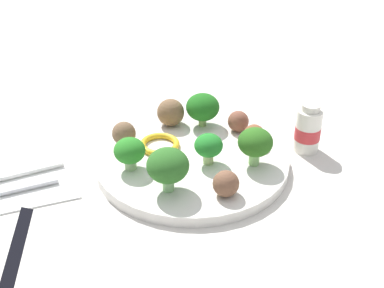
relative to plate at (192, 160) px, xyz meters
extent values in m
plane|color=silver|center=(0.00, 0.00, -0.01)|extent=(4.00, 4.00, 0.00)
cylinder|color=white|center=(0.00, 0.00, 0.00)|extent=(0.28, 0.28, 0.02)
cylinder|color=#ADCC7F|center=(-0.02, 0.02, 0.02)|extent=(0.01, 0.01, 0.01)
ellipsoid|color=#24802A|center=(-0.02, 0.02, 0.04)|extent=(0.04, 0.04, 0.03)
cylinder|color=#9BC383|center=(0.09, 0.01, 0.01)|extent=(0.02, 0.02, 0.01)
ellipsoid|color=#297F25|center=(0.09, 0.01, 0.04)|extent=(0.04, 0.04, 0.04)
cylinder|color=#90B869|center=(-0.04, -0.08, 0.01)|extent=(0.01, 0.01, 0.01)
ellipsoid|color=#1F661C|center=(-0.04, -0.08, 0.04)|extent=(0.05, 0.05, 0.04)
cylinder|color=#8FCB80|center=(0.05, 0.07, 0.02)|extent=(0.02, 0.02, 0.02)
ellipsoid|color=#2D6725|center=(0.05, 0.07, 0.05)|extent=(0.06, 0.06, 0.04)
cylinder|color=#95CE79|center=(-0.08, 0.04, 0.02)|extent=(0.01, 0.01, 0.02)
ellipsoid|color=#2D661D|center=(-0.08, 0.04, 0.04)|extent=(0.05, 0.05, 0.04)
sphere|color=brown|center=(-0.02, 0.10, 0.03)|extent=(0.03, 0.03, 0.03)
sphere|color=brown|center=(-0.09, -0.05, 0.02)|extent=(0.03, 0.03, 0.03)
sphere|color=brown|center=(-0.10, -0.01, 0.02)|extent=(0.03, 0.03, 0.03)
sphere|color=brown|center=(0.01, -0.10, 0.03)|extent=(0.04, 0.04, 0.04)
sphere|color=brown|center=(0.09, -0.06, 0.03)|extent=(0.04, 0.04, 0.04)
torus|color=yellow|center=(0.04, -0.03, 0.01)|extent=(0.08, 0.08, 0.01)
cube|color=white|center=(0.25, -0.01, -0.01)|extent=(0.18, 0.14, 0.01)
cube|color=silver|center=(0.24, 0.01, 0.00)|extent=(0.09, 0.03, 0.01)
cube|color=white|center=(0.23, -0.03, 0.00)|extent=(0.09, 0.03, 0.01)
cylinder|color=white|center=(-0.18, 0.00, 0.03)|extent=(0.04, 0.04, 0.07)
cylinder|color=red|center=(-0.18, 0.00, 0.02)|extent=(0.04, 0.04, 0.02)
cylinder|color=silver|center=(-0.18, 0.00, 0.07)|extent=(0.03, 0.03, 0.01)
camera|label=1|loc=(0.14, 0.59, 0.40)|focal=46.93mm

